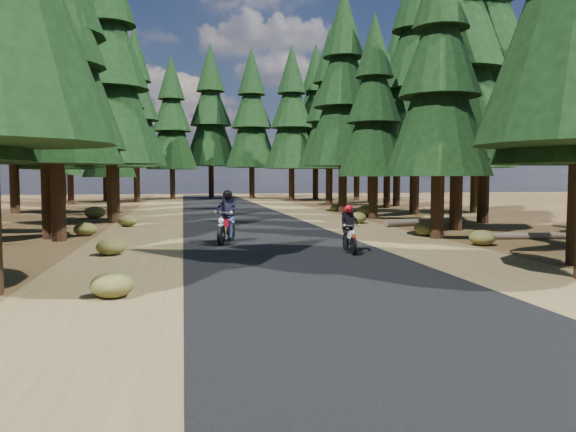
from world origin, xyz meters
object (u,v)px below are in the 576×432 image
at_px(rider_follow, 226,226).
at_px(log_far, 524,236).
at_px(log_near, 426,222).
at_px(rider_lead, 349,237).

bearing_deg(rider_follow, log_far, -164.52).
relative_size(log_near, rider_follow, 2.27).
relative_size(log_far, rider_follow, 1.65).
xyz_separation_m(log_far, rider_follow, (-10.57, 0.73, 0.48)).
distance_m(log_far, rider_follow, 10.61).
distance_m(rider_lead, rider_follow, 4.56).
xyz_separation_m(rider_lead, rider_follow, (-3.36, 3.07, 0.12)).
xyz_separation_m(log_near, rider_lead, (-6.26, -8.51, 0.31)).
relative_size(log_near, rider_lead, 2.94).
relative_size(log_near, log_far, 1.37).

